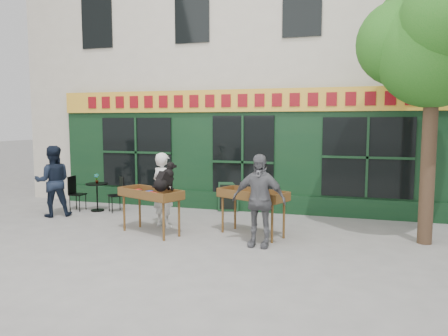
% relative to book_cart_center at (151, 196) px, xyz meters
% --- Properties ---
extents(ground, '(80.00, 80.00, 0.00)m').
position_rel_book_cart_center_xyz_m(ground, '(1.31, 0.60, -0.82)').
color(ground, slate).
rests_on(ground, ground).
extents(building, '(14.00, 7.26, 10.00)m').
position_rel_book_cart_center_xyz_m(building, '(1.31, 6.58, 4.15)').
color(building, beige).
rests_on(building, ground).
extents(street_tree, '(3.05, 2.90, 5.60)m').
position_rel_book_cart_center_xyz_m(street_tree, '(5.65, 0.96, 3.29)').
color(street_tree, '#382619').
rests_on(street_tree, ground).
extents(book_cart_center, '(1.62, 1.16, 0.99)m').
position_rel_book_cart_center_xyz_m(book_cart_center, '(0.00, 0.00, 0.00)').
color(book_cart_center, brown).
rests_on(book_cart_center, ground).
extents(dog, '(0.55, 0.69, 0.60)m').
position_rel_book_cart_center_xyz_m(dog, '(0.35, -0.05, 0.47)').
color(dog, black).
rests_on(dog, book_cart_center).
extents(woman, '(0.74, 0.63, 1.73)m').
position_rel_book_cart_center_xyz_m(woman, '(-0.00, 0.65, 0.04)').
color(woman, silver).
rests_on(woman, ground).
extents(book_cart_right, '(1.62, 1.15, 0.99)m').
position_rel_book_cart_center_xyz_m(book_cart_right, '(2.15, 0.50, 0.00)').
color(book_cart_right, brown).
rests_on(book_cart_right, ground).
extents(man_right, '(1.09, 0.50, 1.82)m').
position_rel_book_cart_center_xyz_m(man_right, '(2.45, -0.25, 0.09)').
color(man_right, '#545559').
rests_on(man_right, ground).
extents(bistro_table, '(0.60, 0.60, 0.76)m').
position_rel_book_cart_center_xyz_m(bistro_table, '(-2.50, 1.77, -0.28)').
color(bistro_table, black).
rests_on(bistro_table, ground).
extents(bistro_chair_left, '(0.38, 0.37, 0.95)m').
position_rel_book_cart_center_xyz_m(bistro_chair_left, '(-3.14, 1.67, -0.26)').
color(bistro_chair_left, black).
rests_on(bistro_chair_left, ground).
extents(bistro_chair_right, '(0.51, 0.51, 0.95)m').
position_rel_book_cart_center_xyz_m(bistro_chair_right, '(-1.89, 1.89, -0.26)').
color(bistro_chair_right, black).
rests_on(bistro_chair_right, ground).
extents(potted_plant, '(0.17, 0.14, 0.28)m').
position_rel_book_cart_center_xyz_m(potted_plant, '(-2.50, 1.77, 0.08)').
color(potted_plant, gray).
rests_on(potted_plant, bistro_table).
extents(man_left, '(1.13, 1.09, 1.83)m').
position_rel_book_cart_center_xyz_m(man_left, '(-3.20, 0.87, 0.09)').
color(man_left, black).
rests_on(man_left, ground).
extents(chalkboard, '(0.59, 0.30, 0.79)m').
position_rel_book_cart_center_xyz_m(chalkboard, '(0.94, 2.79, -0.42)').
color(chalkboard, black).
rests_on(chalkboard, ground).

